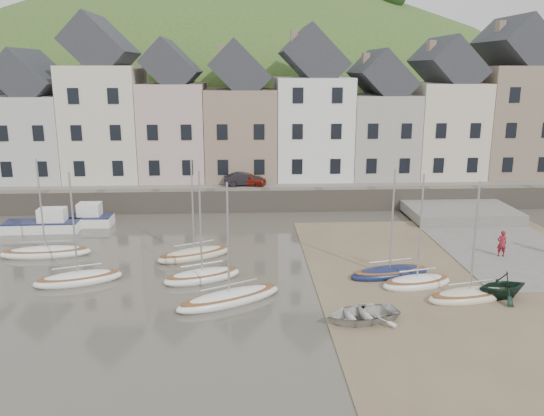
{
  "coord_description": "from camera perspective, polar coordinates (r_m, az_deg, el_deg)",
  "views": [
    {
      "loc": [
        -1.73,
        -26.94,
        11.33
      ],
      "look_at": [
        0.0,
        6.0,
        3.0
      ],
      "focal_mm": 36.74,
      "sensor_mm": 36.0,
      "label": 1
    }
  ],
  "objects": [
    {
      "name": "ground",
      "position": [
        29.27,
        0.62,
        -8.6
      ],
      "size": [
        160.0,
        160.0,
        0.0
      ],
      "primitive_type": "plane",
      "color": "#4D483C",
      "rests_on": "ground"
    },
    {
      "name": "quay_land",
      "position": [
        59.9,
        -1.3,
        4.0
      ],
      "size": [
        90.0,
        30.0,
        1.5
      ],
      "primitive_type": "cube",
      "color": "#395421",
      "rests_on": "ground"
    },
    {
      "name": "quay_street",
      "position": [
        48.46,
        -0.9,
        2.53
      ],
      "size": [
        70.0,
        7.0,
        0.1
      ],
      "primitive_type": "cube",
      "color": "slate",
      "rests_on": "quay_land"
    },
    {
      "name": "seawall",
      "position": [
        45.19,
        -0.73,
        0.83
      ],
      "size": [
        70.0,
        1.2,
        1.8
      ],
      "primitive_type": "cube",
      "color": "slate",
      "rests_on": "ground"
    },
    {
      "name": "beach",
      "position": [
        31.86,
        20.96,
        -7.58
      ],
      "size": [
        18.0,
        26.0,
        0.06
      ],
      "primitive_type": "cube",
      "color": "brown",
      "rests_on": "ground"
    },
    {
      "name": "slipway",
      "position": [
        40.34,
        21.67,
        -3.08
      ],
      "size": [
        8.0,
        18.0,
        0.12
      ],
      "primitive_type": "cube",
      "color": "slate",
      "rests_on": "ground"
    },
    {
      "name": "hillside",
      "position": [
        91.8,
        -4.9,
        -4.51
      ],
      "size": [
        134.4,
        84.0,
        84.0
      ],
      "color": "#395421",
      "rests_on": "ground"
    },
    {
      "name": "townhouse_terrace",
      "position": [
        51.21,
        0.93,
        9.69
      ],
      "size": [
        61.05,
        8.0,
        13.93
      ],
      "color": "white",
      "rests_on": "quay_land"
    },
    {
      "name": "sailboat_0",
      "position": [
        37.24,
        -22.17,
        -4.21
      ],
      "size": [
        5.61,
        2.0,
        6.32
      ],
      "color": "white",
      "rests_on": "ground"
    },
    {
      "name": "sailboat_1",
      "position": [
        32.1,
        -19.22,
        -6.82
      ],
      "size": [
        4.88,
        2.9,
        6.32
      ],
      "color": "white",
      "rests_on": "ground"
    },
    {
      "name": "sailboat_2",
      "position": [
        34.49,
        -7.96,
        -4.68
      ],
      "size": [
        4.91,
        3.46,
        6.32
      ],
      "color": "beige",
      "rests_on": "ground"
    },
    {
      "name": "sailboat_3",
      "position": [
        30.93,
        -7.17,
        -6.9
      ],
      "size": [
        4.58,
        3.0,
        6.32
      ],
      "color": "white",
      "rests_on": "ground"
    },
    {
      "name": "sailboat_4",
      "position": [
        28.0,
        -4.41,
        -9.16
      ],
      "size": [
        5.69,
        3.96,
        6.32
      ],
      "color": "white",
      "rests_on": "ground"
    },
    {
      "name": "sailboat_5",
      "position": [
        31.86,
        11.95,
        -6.47
      ],
      "size": [
        4.92,
        2.55,
        6.32
      ],
      "color": "#161D44",
      "rests_on": "ground"
    },
    {
      "name": "sailboat_6",
      "position": [
        30.81,
        14.62,
        -7.35
      ],
      "size": [
        4.19,
        2.38,
        6.32
      ],
      "color": "white",
      "rests_on": "ground"
    },
    {
      "name": "sailboat_7",
      "position": [
        29.91,
        19.57,
        -8.41
      ],
      "size": [
        4.8,
        2.47,
        6.32
      ],
      "color": "beige",
      "rests_on": "ground"
    },
    {
      "name": "motorboat_0",
      "position": [
        42.73,
        -22.28,
        -1.48
      ],
      "size": [
        5.32,
        1.85,
        1.7
      ],
      "color": "white",
      "rests_on": "ground"
    },
    {
      "name": "motorboat_2",
      "position": [
        43.33,
        -18.8,
        -0.96
      ],
      "size": [
        4.64,
        1.84,
        1.7
      ],
      "color": "white",
      "rests_on": "ground"
    },
    {
      "name": "rowboat_white",
      "position": [
        26.17,
        9.14,
        -10.65
      ],
      "size": [
        3.92,
        3.17,
        0.72
      ],
      "primitive_type": "imported",
      "rotation": [
        0.0,
        0.0,
        -1.35
      ],
      "color": "silver",
      "rests_on": "beach"
    },
    {
      "name": "rowboat_green",
      "position": [
        30.38,
        22.54,
        -7.33
      ],
      "size": [
        3.06,
        2.78,
        1.39
      ],
      "primitive_type": "imported",
      "rotation": [
        0.0,
        0.0,
        -1.36
      ],
      "color": "black",
      "rests_on": "beach"
    },
    {
      "name": "person_red",
      "position": [
        36.74,
        22.48,
        -3.37
      ],
      "size": [
        0.61,
        0.41,
        1.63
      ],
      "primitive_type": "imported",
      "rotation": [
        0.0,
        0.0,
        3.11
      ],
      "color": "maroon",
      "rests_on": "slipway"
    },
    {
      "name": "car_left",
      "position": [
        47.33,
        -2.54,
        2.98
      ],
      "size": [
        3.46,
        2.0,
        1.11
      ],
      "primitive_type": "imported",
      "rotation": [
        0.0,
        0.0,
        1.35
      ],
      "color": "maroon",
      "rests_on": "quay_street"
    },
    {
      "name": "car_right",
      "position": [
        47.33,
        -2.86,
        2.98
      ],
      "size": [
        3.53,
        1.67,
        1.12
      ],
      "primitive_type": "imported",
      "rotation": [
        0.0,
        0.0,
        1.72
      ],
      "color": "black",
      "rests_on": "quay_street"
    }
  ]
}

